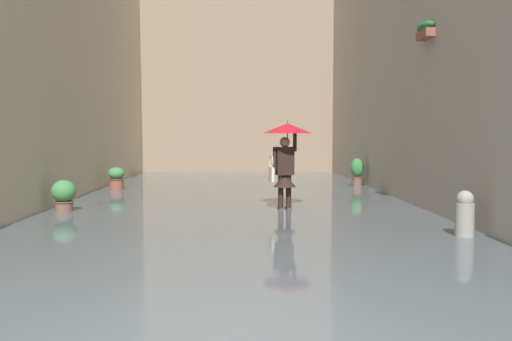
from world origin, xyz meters
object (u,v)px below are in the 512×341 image
(potted_plant_near_left, at_px, (357,172))
(potted_plant_near_right, at_px, (64,195))
(potted_plant_mid_right, at_px, (116,179))
(mooring_bollard, at_px, (465,216))
(person_wading, at_px, (286,146))

(potted_plant_near_left, height_order, potted_plant_near_right, potted_plant_near_left)
(potted_plant_near_right, bearing_deg, potted_plant_mid_right, -90.95)
(potted_plant_near_left, xyz_separation_m, potted_plant_mid_right, (7.42, 0.76, -0.15))
(potted_plant_mid_right, bearing_deg, mooring_bollard, 132.60)
(potted_plant_mid_right, distance_m, mooring_bollard, 10.83)
(person_wading, distance_m, potted_plant_near_right, 4.91)
(potted_plant_mid_right, height_order, potted_plant_near_right, potted_plant_near_right)
(person_wading, height_order, mooring_bollard, person_wading)
(potted_plant_mid_right, relative_size, potted_plant_near_right, 0.98)
(potted_plant_near_left, bearing_deg, mooring_bollard, 89.41)
(person_wading, relative_size, potted_plant_near_left, 2.13)
(potted_plant_near_left, height_order, potted_plant_mid_right, potted_plant_near_left)
(person_wading, bearing_deg, potted_plant_mid_right, -44.14)
(potted_plant_near_left, distance_m, potted_plant_near_right, 9.34)
(person_wading, xyz_separation_m, mooring_bollard, (-2.62, 3.40, -1.06))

